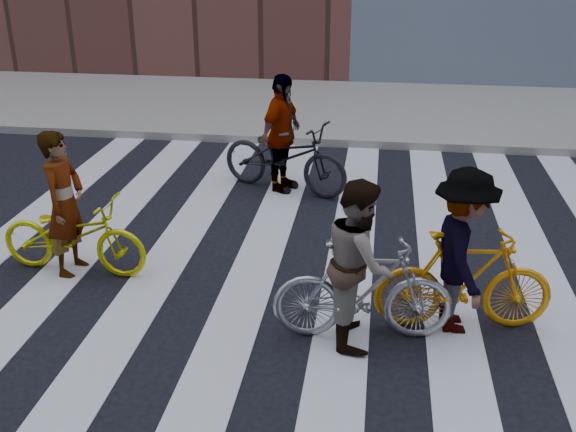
% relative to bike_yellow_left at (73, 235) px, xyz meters
% --- Properties ---
extents(ground, '(100.00, 100.00, 0.00)m').
position_rel_bike_yellow_left_xyz_m(ground, '(2.59, 0.18, -0.46)').
color(ground, black).
rests_on(ground, ground).
extents(sidewalk_far, '(100.00, 5.00, 0.15)m').
position_rel_bike_yellow_left_xyz_m(sidewalk_far, '(2.59, 7.68, -0.39)').
color(sidewalk_far, gray).
rests_on(sidewalk_far, ground).
extents(zebra_crosswalk, '(8.25, 10.00, 0.01)m').
position_rel_bike_yellow_left_xyz_m(zebra_crosswalk, '(2.59, 0.18, -0.46)').
color(zebra_crosswalk, silver).
rests_on(zebra_crosswalk, ground).
extents(bike_yellow_left, '(1.80, 0.74, 0.93)m').
position_rel_bike_yellow_left_xyz_m(bike_yellow_left, '(0.00, 0.00, 0.00)').
color(bike_yellow_left, '#CCCC0B').
rests_on(bike_yellow_left, ground).
extents(bike_silver_mid, '(1.78, 0.68, 1.04)m').
position_rel_bike_yellow_left_xyz_m(bike_silver_mid, '(3.34, -0.92, 0.06)').
color(bike_silver_mid, '#A2A4AB').
rests_on(bike_silver_mid, ground).
extents(bike_yellow_right, '(1.79, 0.70, 1.05)m').
position_rel_bike_yellow_left_xyz_m(bike_yellow_right, '(4.31, -0.61, 0.06)').
color(bike_yellow_right, orange).
rests_on(bike_yellow_right, ground).
extents(bike_dark_rear, '(2.18, 1.39, 1.08)m').
position_rel_bike_yellow_left_xyz_m(bike_dark_rear, '(2.03, 2.93, 0.08)').
color(bike_dark_rear, black).
rests_on(bike_dark_rear, ground).
extents(rider_left, '(0.45, 0.65, 1.70)m').
position_rel_bike_yellow_left_xyz_m(rider_left, '(-0.05, 0.00, 0.38)').
color(rider_left, slate).
rests_on(rider_left, ground).
extents(rider_mid, '(0.71, 0.86, 1.64)m').
position_rel_bike_yellow_left_xyz_m(rider_mid, '(3.29, -0.92, 0.36)').
color(rider_mid, slate).
rests_on(rider_mid, ground).
extents(rider_right, '(0.75, 1.15, 1.68)m').
position_rel_bike_yellow_left_xyz_m(rider_right, '(4.26, -0.61, 0.38)').
color(rider_right, slate).
rests_on(rider_right, ground).
extents(rider_rear, '(0.77, 1.12, 1.77)m').
position_rel_bike_yellow_left_xyz_m(rider_rear, '(1.98, 2.93, 0.42)').
color(rider_rear, slate).
rests_on(rider_rear, ground).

